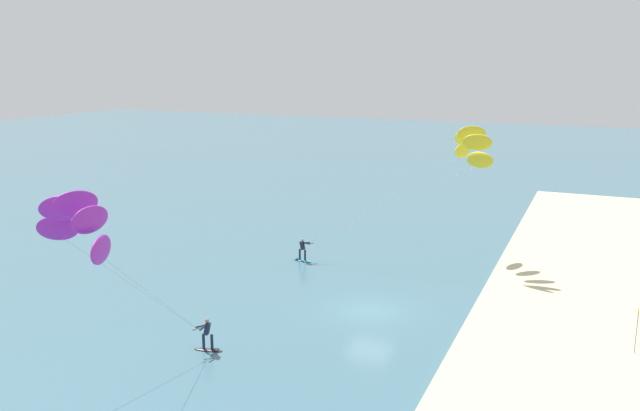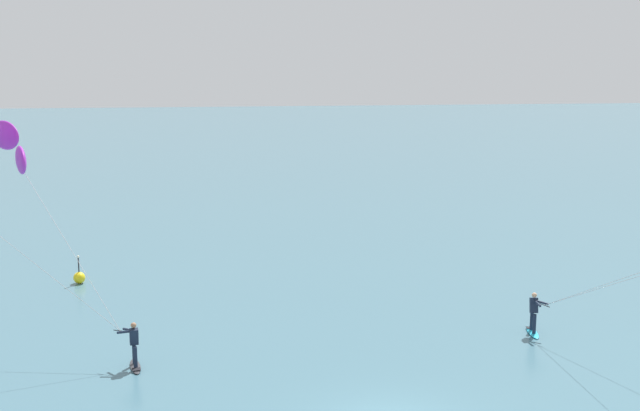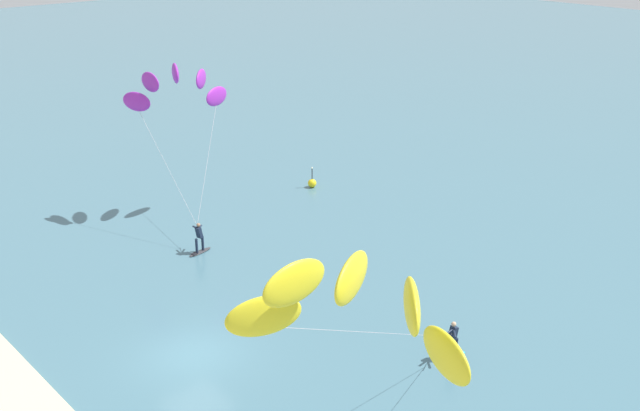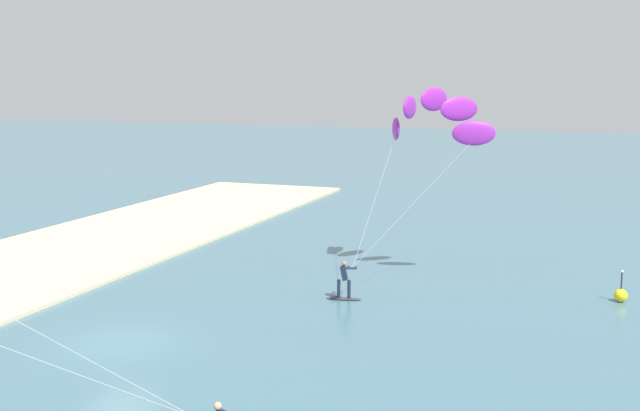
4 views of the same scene
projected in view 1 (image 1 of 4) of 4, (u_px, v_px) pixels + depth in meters
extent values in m
plane|color=#426B7A|center=(370.00, 311.00, 37.74)|extent=(240.00, 240.00, 0.00)
cube|color=beige|center=(574.00, 342.00, 33.44)|extent=(80.00, 11.23, 0.16)
ellipsoid|color=#333338|center=(208.00, 350.00, 32.60)|extent=(0.64, 1.54, 0.08)
cube|color=black|center=(216.00, 350.00, 32.50)|extent=(0.34, 0.33, 0.02)
cylinder|color=#192338|center=(204.00, 341.00, 32.55)|extent=(0.14, 0.14, 0.78)
cylinder|color=#192338|center=(212.00, 342.00, 32.46)|extent=(0.14, 0.14, 0.78)
cube|color=#192338|center=(207.00, 329.00, 32.36)|extent=(0.36, 0.37, 0.63)
sphere|color=#9E7051|center=(207.00, 321.00, 32.27)|extent=(0.20, 0.20, 0.20)
cylinder|color=black|center=(197.00, 329.00, 31.97)|extent=(0.51, 0.26, 0.03)
cylinder|color=#192338|center=(203.00, 327.00, 32.06)|extent=(0.61, 0.12, 0.15)
cylinder|color=#192338|center=(201.00, 326.00, 32.22)|extent=(0.48, 0.50, 0.15)
ellipsoid|color=purple|center=(58.00, 228.00, 28.82)|extent=(0.98, 1.94, 1.10)
ellipsoid|color=purple|center=(63.00, 208.00, 27.99)|extent=(1.56, 1.65, 1.10)
ellipsoid|color=purple|center=(75.00, 204.00, 26.87)|extent=(1.91, 1.10, 1.10)
ellipsoid|color=purple|center=(90.00, 220.00, 25.93)|extent=(1.96, 0.39, 1.10)
ellipsoid|color=purple|center=(101.00, 250.00, 25.56)|extent=(1.94, 0.98, 1.10)
cylinder|color=#B2B2B7|center=(131.00, 284.00, 30.42)|extent=(4.06, 4.34, 5.30)
cylinder|color=#B2B2B7|center=(155.00, 297.00, 28.80)|extent=(5.92, 0.25, 5.30)
ellipsoid|color=#23ADD1|center=(302.00, 260.00, 47.11)|extent=(0.52, 1.53, 0.08)
cube|color=black|center=(298.00, 259.00, 47.30)|extent=(0.32, 0.31, 0.02)
cylinder|color=#192338|center=(305.00, 255.00, 46.91)|extent=(0.14, 0.14, 0.78)
cylinder|color=#192338|center=(300.00, 254.00, 47.12)|extent=(0.14, 0.14, 0.78)
cube|color=#192338|center=(302.00, 245.00, 46.87)|extent=(0.33, 0.35, 0.63)
sphere|color=tan|center=(302.00, 240.00, 46.77)|extent=(0.20, 0.20, 0.20)
cylinder|color=black|center=(310.00, 243.00, 46.85)|extent=(0.27, 0.51, 0.03)
cylinder|color=#192338|center=(306.00, 243.00, 46.94)|extent=(0.50, 0.47, 0.15)
cylinder|color=#192338|center=(306.00, 243.00, 46.73)|extent=(0.13, 0.61, 0.15)
ellipsoid|color=yellow|center=(480.00, 160.00, 43.67)|extent=(0.96, 1.99, 1.10)
ellipsoid|color=yellow|center=(477.00, 142.00, 44.27)|extent=(0.43, 2.01, 1.10)
ellipsoid|color=yellow|center=(472.00, 134.00, 45.59)|extent=(1.16, 1.94, 1.10)
ellipsoid|color=yellow|center=(466.00, 137.00, 47.10)|extent=(1.70, 1.57, 1.10)
ellipsoid|color=yellow|center=(463.00, 151.00, 48.16)|extent=(1.99, 0.96, 1.10)
cylinder|color=#B2B2B7|center=(392.00, 205.00, 45.30)|extent=(2.84, 11.18, 6.01)
cylinder|color=#B2B2B7|center=(387.00, 198.00, 47.54)|extent=(6.99, 9.19, 6.01)
cylinder|color=gray|center=(636.00, 332.00, 31.75)|extent=(0.05, 0.05, 2.20)
cube|color=yellow|center=(638.00, 313.00, 31.81)|extent=(0.52, 0.03, 0.36)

